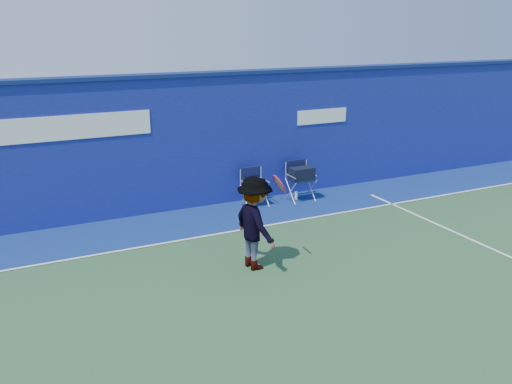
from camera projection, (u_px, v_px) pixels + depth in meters
name	position (u px, v px, depth m)	size (l,w,h in m)	color
ground	(291.00, 306.00, 8.25)	(80.00, 80.00, 0.00)	#2C522E
stadium_wall	(181.00, 142.00, 12.26)	(24.00, 0.50, 3.08)	navy
out_of_bounds_strip	(200.00, 221.00, 11.78)	(24.00, 1.80, 0.01)	navy
court_lines	(273.00, 289.00, 8.76)	(24.00, 12.00, 0.01)	white
directors_chair_left	(255.00, 194.00, 12.69)	(0.53, 0.49, 0.90)	silver
directors_chair_right	(301.00, 185.00, 13.04)	(0.57, 0.51, 0.95)	silver
water_bottle	(296.00, 196.00, 13.12)	(0.07, 0.07, 0.23)	white
tennis_player	(255.00, 223.00, 9.32)	(0.88, 1.13, 1.68)	#EA4738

